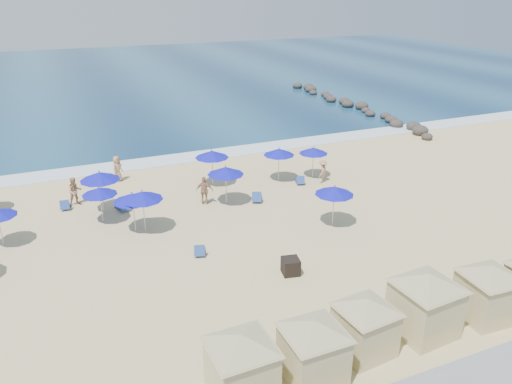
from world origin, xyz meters
TOP-DOWN VIEW (x-y plane):
  - ground at (0.00, 0.00)m, footprint 160.00×160.00m
  - ocean at (0.00, 55.00)m, footprint 160.00×80.00m
  - surf_line at (0.00, 15.50)m, footprint 160.00×2.50m
  - rock_jetty at (24.01, 24.90)m, footprint 2.56×26.66m
  - trash_bin at (2.02, -3.18)m, footprint 0.94×0.94m
  - cabana_0 at (-2.99, -9.38)m, footprint 4.39×4.39m
  - cabana_1 at (-0.40, -9.63)m, footprint 4.29×4.29m
  - cabana_2 at (2.07, -9.18)m, footprint 4.12×4.12m
  - cabana_3 at (4.89, -9.15)m, footprint 4.72×4.72m
  - cabana_4 at (7.94, -9.40)m, footprint 4.33×4.33m
  - umbrella_3 at (-4.04, 4.22)m, footprint 2.14×2.14m
  - umbrella_4 at (-5.33, 7.63)m, footprint 2.39×2.39m
  - umbrella_5 at (-5.58, 6.13)m, footprint 2.02×2.02m
  - umbrella_6 at (-3.53, 3.96)m, footprint 2.26×2.26m
  - umbrella_7 at (2.22, 9.15)m, footprint 2.31×2.31m
  - umbrella_8 at (1.98, 5.77)m, footprint 2.30×2.30m
  - umbrella_9 at (6.79, 8.15)m, footprint 2.18×2.18m
  - umbrella_10 at (9.33, 7.79)m, footprint 2.06×2.06m
  - umbrella_11 at (6.59, 0.50)m, footprint 2.23×2.23m
  - beach_chair_1 at (-7.49, 9.07)m, footprint 0.65×1.29m
  - beach_chair_2 at (-4.21, 7.43)m, footprint 0.85×1.40m
  - beach_chair_3 at (-1.47, 0.35)m, footprint 0.87×1.32m
  - beach_chair_4 at (3.96, 5.46)m, footprint 1.14×1.52m
  - beach_chair_5 at (7.93, 7.08)m, footprint 0.89×1.33m
  - beachgoer_0 at (-6.78, 9.40)m, footprint 1.00×0.84m
  - beachgoer_1 at (0.74, 6.34)m, footprint 1.17×0.86m
  - beachgoer_2 at (9.52, 6.70)m, footprint 1.17×1.13m
  - beachgoer_3 at (-3.68, 12.58)m, footprint 1.04×1.07m

SIDE VIEW (x-z plane):
  - ground at x=0.00m, z-range 0.00..0.00m
  - ocean at x=0.00m, z-range 0.00..0.06m
  - surf_line at x=0.00m, z-range 0.00..0.08m
  - beach_chair_3 at x=-1.47m, z-range -0.10..0.57m
  - beach_chair_5 at x=7.93m, z-range -0.10..0.57m
  - beach_chair_1 at x=-7.49m, z-range -0.11..0.58m
  - beach_chair_2 at x=-4.21m, z-range -0.11..0.61m
  - beach_chair_4 at x=3.96m, z-range -0.12..0.65m
  - rock_jetty at x=24.01m, z-range -0.12..0.84m
  - trash_bin at x=2.02m, z-range 0.00..0.81m
  - beachgoer_2 at x=9.52m, z-range 0.00..1.61m
  - beachgoer_0 at x=-6.78m, z-range 0.00..1.84m
  - beachgoer_1 at x=0.74m, z-range 0.00..1.84m
  - beachgoer_3 at x=-3.68m, z-range 0.00..1.85m
  - cabana_2 at x=2.07m, z-range 0.19..2.78m
  - cabana_1 at x=-0.40m, z-range 0.20..2.89m
  - cabana_4 at x=7.94m, z-range 0.20..2.92m
  - cabana_0 at x=-2.99m, z-range 0.20..2.96m
  - cabana_3 at x=4.89m, z-range 0.22..3.18m
  - umbrella_5 at x=-5.58m, z-range 0.84..3.15m
  - umbrella_10 at x=9.33m, z-range 0.86..3.21m
  - umbrella_3 at x=-4.04m, z-range 0.89..3.32m
  - umbrella_9 at x=6.79m, z-range 0.91..3.40m
  - umbrella_11 at x=6.59m, z-range 0.93..3.47m
  - umbrella_6 at x=-3.53m, z-range 0.94..3.52m
  - umbrella_8 at x=1.98m, z-range 0.96..3.57m
  - umbrella_7 at x=2.22m, z-range 0.97..3.60m
  - umbrella_4 at x=-5.33m, z-range 1.00..3.71m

